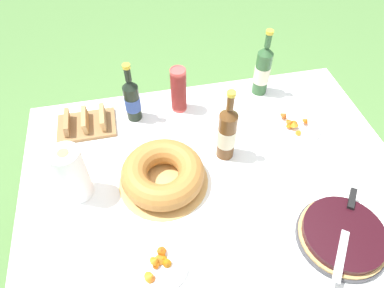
{
  "coord_description": "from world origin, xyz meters",
  "views": [
    {
      "loc": [
        -0.26,
        -0.74,
        1.87
      ],
      "look_at": [
        -0.07,
        0.18,
        0.79
      ],
      "focal_mm": 32.0,
      "sensor_mm": 36.0,
      "label": 1
    }
  ],
  "objects_px": {
    "cup_stack": "(179,90)",
    "bread_board": "(86,123)",
    "cider_bottle_green": "(263,70)",
    "cider_bottle_amber": "(227,133)",
    "snack_plate_near": "(159,263)",
    "juice_bottle_red": "(132,99)",
    "paper_towel_roll": "(72,174)",
    "bundt_cake": "(163,174)",
    "berry_tart": "(342,235)",
    "serving_knife": "(347,224)",
    "snack_plate_left": "(295,125)"
  },
  "relations": [
    {
      "from": "snack_plate_near",
      "to": "snack_plate_left",
      "type": "xyz_separation_m",
      "value": [
        0.7,
        0.51,
        -0.0
      ]
    },
    {
      "from": "bundt_cake",
      "to": "berry_tart",
      "type": "bearing_deg",
      "value": -32.95
    },
    {
      "from": "bundt_cake",
      "to": "bread_board",
      "type": "bearing_deg",
      "value": 128.27
    },
    {
      "from": "berry_tart",
      "to": "bundt_cake",
      "type": "height_order",
      "value": "bundt_cake"
    },
    {
      "from": "cider_bottle_green",
      "to": "juice_bottle_red",
      "type": "relative_size",
      "value": 1.14
    },
    {
      "from": "snack_plate_near",
      "to": "bread_board",
      "type": "relative_size",
      "value": 0.8
    },
    {
      "from": "berry_tart",
      "to": "cider_bottle_amber",
      "type": "distance_m",
      "value": 0.56
    },
    {
      "from": "snack_plate_near",
      "to": "cider_bottle_green",
      "type": "bearing_deg",
      "value": 51.19
    },
    {
      "from": "snack_plate_near",
      "to": "cider_bottle_amber",
      "type": "bearing_deg",
      "value": 50.32
    },
    {
      "from": "berry_tart",
      "to": "serving_knife",
      "type": "height_order",
      "value": "serving_knife"
    },
    {
      "from": "serving_knife",
      "to": "snack_plate_near",
      "type": "distance_m",
      "value": 0.66
    },
    {
      "from": "cup_stack",
      "to": "cider_bottle_green",
      "type": "xyz_separation_m",
      "value": [
        0.42,
        0.04,
        0.02
      ]
    },
    {
      "from": "cup_stack",
      "to": "bread_board",
      "type": "xyz_separation_m",
      "value": [
        -0.44,
        -0.03,
        -0.09
      ]
    },
    {
      "from": "cider_bottle_green",
      "to": "cider_bottle_amber",
      "type": "relative_size",
      "value": 0.99
    },
    {
      "from": "serving_knife",
      "to": "bread_board",
      "type": "relative_size",
      "value": 1.2
    },
    {
      "from": "snack_plate_left",
      "to": "paper_towel_roll",
      "type": "relative_size",
      "value": 0.97
    },
    {
      "from": "cider_bottle_green",
      "to": "cup_stack",
      "type": "bearing_deg",
      "value": -174.77
    },
    {
      "from": "berry_tart",
      "to": "paper_towel_roll",
      "type": "height_order",
      "value": "paper_towel_roll"
    },
    {
      "from": "cider_bottle_amber",
      "to": "juice_bottle_red",
      "type": "relative_size",
      "value": 1.16
    },
    {
      "from": "serving_knife",
      "to": "cider_bottle_green",
      "type": "relative_size",
      "value": 0.92
    },
    {
      "from": "juice_bottle_red",
      "to": "paper_towel_roll",
      "type": "xyz_separation_m",
      "value": [
        -0.25,
        -0.37,
        0.01
      ]
    },
    {
      "from": "snack_plate_left",
      "to": "bread_board",
      "type": "distance_m",
      "value": 0.96
    },
    {
      "from": "cup_stack",
      "to": "juice_bottle_red",
      "type": "relative_size",
      "value": 0.76
    },
    {
      "from": "serving_knife",
      "to": "juice_bottle_red",
      "type": "height_order",
      "value": "juice_bottle_red"
    },
    {
      "from": "bundt_cake",
      "to": "cider_bottle_amber",
      "type": "bearing_deg",
      "value": 17.8
    },
    {
      "from": "cup_stack",
      "to": "bundt_cake",
      "type": "bearing_deg",
      "value": -108.83
    },
    {
      "from": "bundt_cake",
      "to": "snack_plate_near",
      "type": "bearing_deg",
      "value": -101.69
    },
    {
      "from": "juice_bottle_red",
      "to": "paper_towel_roll",
      "type": "distance_m",
      "value": 0.45
    },
    {
      "from": "berry_tart",
      "to": "bread_board",
      "type": "distance_m",
      "value": 1.15
    },
    {
      "from": "bundt_cake",
      "to": "cup_stack",
      "type": "relative_size",
      "value": 1.56
    },
    {
      "from": "berry_tart",
      "to": "snack_plate_near",
      "type": "height_order",
      "value": "same"
    },
    {
      "from": "serving_knife",
      "to": "snack_plate_near",
      "type": "height_order",
      "value": "serving_knife"
    },
    {
      "from": "snack_plate_left",
      "to": "bread_board",
      "type": "height_order",
      "value": "bread_board"
    },
    {
      "from": "paper_towel_roll",
      "to": "cup_stack",
      "type": "bearing_deg",
      "value": 39.93
    },
    {
      "from": "berry_tart",
      "to": "cider_bottle_amber",
      "type": "relative_size",
      "value": 0.91
    },
    {
      "from": "berry_tart",
      "to": "bundt_cake",
      "type": "bearing_deg",
      "value": 147.05
    },
    {
      "from": "cider_bottle_amber",
      "to": "paper_towel_roll",
      "type": "distance_m",
      "value": 0.61
    },
    {
      "from": "serving_knife",
      "to": "paper_towel_roll",
      "type": "height_order",
      "value": "paper_towel_roll"
    },
    {
      "from": "serving_knife",
      "to": "cider_bottle_amber",
      "type": "height_order",
      "value": "cider_bottle_amber"
    },
    {
      "from": "juice_bottle_red",
      "to": "bread_board",
      "type": "bearing_deg",
      "value": -175.59
    },
    {
      "from": "cider_bottle_amber",
      "to": "juice_bottle_red",
      "type": "distance_m",
      "value": 0.47
    },
    {
      "from": "berry_tart",
      "to": "snack_plate_near",
      "type": "distance_m",
      "value": 0.64
    },
    {
      "from": "cup_stack",
      "to": "cider_bottle_amber",
      "type": "xyz_separation_m",
      "value": [
        0.14,
        -0.32,
        0.02
      ]
    },
    {
      "from": "cider_bottle_green",
      "to": "bread_board",
      "type": "distance_m",
      "value": 0.87
    },
    {
      "from": "cider_bottle_green",
      "to": "snack_plate_near",
      "type": "height_order",
      "value": "cider_bottle_green"
    },
    {
      "from": "cup_stack",
      "to": "juice_bottle_red",
      "type": "distance_m",
      "value": 0.22
    },
    {
      "from": "berry_tart",
      "to": "cider_bottle_amber",
      "type": "xyz_separation_m",
      "value": [
        -0.3,
        0.46,
        0.11
      ]
    },
    {
      "from": "bundt_cake",
      "to": "snack_plate_near",
      "type": "relative_size",
      "value": 1.71
    },
    {
      "from": "cider_bottle_amber",
      "to": "paper_towel_roll",
      "type": "height_order",
      "value": "cider_bottle_amber"
    },
    {
      "from": "snack_plate_left",
      "to": "paper_towel_roll",
      "type": "distance_m",
      "value": 0.98
    }
  ]
}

